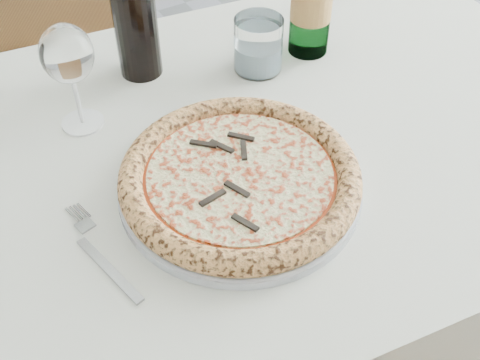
{
  "coord_description": "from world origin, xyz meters",
  "views": [
    {
      "loc": [
        -0.52,
        -0.62,
        1.37
      ],
      "look_at": [
        -0.22,
        -0.11,
        0.78
      ],
      "focal_mm": 45.0,
      "sensor_mm": 36.0,
      "label": 1
    }
  ],
  "objects": [
    {
      "name": "fork",
      "position": [
        -0.43,
        -0.12,
        0.76
      ],
      "size": [
        0.04,
        0.19,
        0.0
      ],
      "color": "gray",
      "rests_on": "dining_table"
    },
    {
      "name": "pizza",
      "position": [
        -0.22,
        -0.11,
        0.78
      ],
      "size": [
        0.34,
        0.34,
        0.04
      ],
      "color": "#D9B874",
      "rests_on": "plate"
    },
    {
      "name": "tumbler",
      "position": [
        -0.04,
        0.13,
        0.8
      ],
      "size": [
        0.08,
        0.08,
        0.09
      ],
      "color": "white",
      "rests_on": "dining_table"
    },
    {
      "name": "chair_far",
      "position": [
        -0.21,
        0.79,
        0.53
      ],
      "size": [
        0.46,
        0.46,
        0.93
      ],
      "color": "brown",
      "rests_on": "floor"
    },
    {
      "name": "plate",
      "position": [
        -0.22,
        -0.11,
        0.76
      ],
      "size": [
        0.34,
        0.34,
        0.02
      ],
      "color": "silver",
      "rests_on": "dining_table"
    },
    {
      "name": "wine_bottle",
      "position": [
        -0.22,
        0.22,
        0.88
      ],
      "size": [
        0.07,
        0.07,
        0.3
      ],
      "color": "black",
      "rests_on": "dining_table"
    },
    {
      "name": "floor",
      "position": [
        0.0,
        0.0,
        -0.01
      ],
      "size": [
        5.0,
        6.0,
        0.02
      ],
      "primitive_type": "cube",
      "color": "slate",
      "rests_on": "ground"
    },
    {
      "name": "dining_table",
      "position": [
        -0.22,
        -0.01,
        0.66
      ],
      "size": [
        1.43,
        0.95,
        0.76
      ],
      "color": "brown",
      "rests_on": "floor"
    },
    {
      "name": "wine_glass",
      "position": [
        -0.36,
        0.14,
        0.88
      ],
      "size": [
        0.08,
        0.08,
        0.17
      ],
      "color": "white",
      "rests_on": "dining_table"
    }
  ]
}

